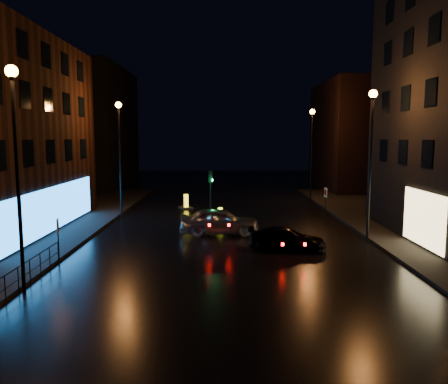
{
  "coord_description": "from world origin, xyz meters",
  "views": [
    {
      "loc": [
        -0.3,
        -17.9,
        5.79
      ],
      "look_at": [
        -0.23,
        6.22,
        2.8
      ],
      "focal_mm": 35.0,
      "sensor_mm": 36.0,
      "label": 1
    }
  ],
  "objects_px": {
    "traffic_signal": "(211,210)",
    "bollard_far": "(186,205)",
    "silver_hatchback": "(220,221)",
    "dark_sedan": "(287,239)",
    "road_sign_right": "(326,195)",
    "road_sign_left": "(58,230)",
    "bollard_near": "(220,219)"
  },
  "relations": [
    {
      "from": "traffic_signal",
      "to": "bollard_far",
      "type": "bearing_deg",
      "value": 119.65
    },
    {
      "from": "silver_hatchback",
      "to": "dark_sedan",
      "type": "distance_m",
      "value": 5.13
    },
    {
      "from": "traffic_signal",
      "to": "road_sign_right",
      "type": "distance_m",
      "value": 8.55
    },
    {
      "from": "traffic_signal",
      "to": "silver_hatchback",
      "type": "distance_m",
      "value": 6.08
    },
    {
      "from": "road_sign_left",
      "to": "traffic_signal",
      "type": "bearing_deg",
      "value": 45.69
    },
    {
      "from": "bollard_far",
      "to": "road_sign_right",
      "type": "distance_m",
      "value": 11.36
    },
    {
      "from": "silver_hatchback",
      "to": "road_sign_left",
      "type": "height_order",
      "value": "road_sign_left"
    },
    {
      "from": "bollard_near",
      "to": "road_sign_right",
      "type": "relative_size",
      "value": 0.59
    },
    {
      "from": "bollard_near",
      "to": "dark_sedan",
      "type": "bearing_deg",
      "value": -54.88
    },
    {
      "from": "road_sign_right",
      "to": "bollard_near",
      "type": "bearing_deg",
      "value": 6.35
    },
    {
      "from": "silver_hatchback",
      "to": "bollard_far",
      "type": "relative_size",
      "value": 2.94
    },
    {
      "from": "bollard_near",
      "to": "bollard_far",
      "type": "xyz_separation_m",
      "value": [
        -2.86,
        5.93,
        0.04
      ]
    },
    {
      "from": "silver_hatchback",
      "to": "road_sign_right",
      "type": "height_order",
      "value": "road_sign_right"
    },
    {
      "from": "traffic_signal",
      "to": "silver_hatchback",
      "type": "relative_size",
      "value": 0.73
    },
    {
      "from": "bollard_far",
      "to": "road_sign_left",
      "type": "distance_m",
      "value": 16.6
    },
    {
      "from": "bollard_near",
      "to": "road_sign_left",
      "type": "xyz_separation_m",
      "value": [
        -7.42,
        -9.98,
        1.36
      ]
    },
    {
      "from": "bollard_near",
      "to": "road_sign_right",
      "type": "distance_m",
      "value": 8.14
    },
    {
      "from": "traffic_signal",
      "to": "dark_sedan",
      "type": "distance_m",
      "value": 10.62
    },
    {
      "from": "dark_sedan",
      "to": "road_sign_right",
      "type": "distance_m",
      "value": 10.55
    },
    {
      "from": "silver_hatchback",
      "to": "bollard_near",
      "type": "bearing_deg",
      "value": -0.03
    },
    {
      "from": "dark_sedan",
      "to": "road_sign_left",
      "type": "bearing_deg",
      "value": 110.13
    },
    {
      "from": "dark_sedan",
      "to": "road_sign_right",
      "type": "bearing_deg",
      "value": -16.11
    },
    {
      "from": "silver_hatchback",
      "to": "traffic_signal",
      "type": "bearing_deg",
      "value": 6.94
    },
    {
      "from": "bollard_far",
      "to": "road_sign_right",
      "type": "bearing_deg",
      "value": -44.8
    },
    {
      "from": "road_sign_left",
      "to": "bollard_far",
      "type": "bearing_deg",
      "value": 58.5
    },
    {
      "from": "bollard_near",
      "to": "bollard_far",
      "type": "bearing_deg",
      "value": 125.85
    },
    {
      "from": "traffic_signal",
      "to": "road_sign_left",
      "type": "relative_size",
      "value": 1.64
    },
    {
      "from": "bollard_near",
      "to": "road_sign_right",
      "type": "bearing_deg",
      "value": 25.05
    },
    {
      "from": "road_sign_right",
      "to": "traffic_signal",
      "type": "bearing_deg",
      "value": -9.39
    },
    {
      "from": "traffic_signal",
      "to": "bollard_near",
      "type": "height_order",
      "value": "traffic_signal"
    },
    {
      "from": "traffic_signal",
      "to": "road_sign_left",
      "type": "distance_m",
      "value": 13.93
    },
    {
      "from": "traffic_signal",
      "to": "silver_hatchback",
      "type": "bearing_deg",
      "value": -83.32
    }
  ]
}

